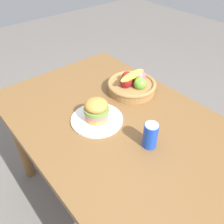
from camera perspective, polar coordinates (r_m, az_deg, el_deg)
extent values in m
plane|color=slate|center=(1.80, 1.41, -20.62)|extent=(8.00, 8.00, 0.00)
cube|color=brown|center=(1.23, 1.94, -3.26)|extent=(1.40, 0.90, 0.04)
cylinder|color=brown|center=(1.78, -21.27, -6.75)|extent=(0.07, 0.07, 0.71)
cylinder|color=brown|center=(2.01, -2.07, 2.62)|extent=(0.07, 0.07, 0.71)
cylinder|color=white|center=(1.22, -3.64, -1.80)|extent=(0.27, 0.27, 0.01)
cylinder|color=tan|center=(1.21, -3.68, -1.05)|extent=(0.12, 0.12, 0.03)
cylinder|color=#C67075|center=(1.19, -3.73, -0.09)|extent=(0.12, 0.12, 0.02)
cylinder|color=olive|center=(1.18, -3.77, 0.66)|extent=(0.13, 0.13, 0.02)
ellipsoid|color=gold|center=(1.16, -3.82, 1.64)|extent=(0.12, 0.12, 0.06)
cylinder|color=blue|center=(1.07, 9.10, -5.70)|extent=(0.07, 0.07, 0.12)
cylinder|color=silver|center=(1.03, 9.45, -3.20)|extent=(0.06, 0.06, 0.00)
cylinder|color=#9E7542|center=(1.43, 4.72, 5.95)|extent=(0.28, 0.28, 0.05)
torus|color=#9E7542|center=(1.42, 4.77, 6.79)|extent=(0.29, 0.29, 0.02)
sphere|color=#6BAD38|center=(1.37, 6.76, 6.82)|extent=(0.07, 0.07, 0.07)
sphere|color=#D16066|center=(1.44, 6.52, 8.56)|extent=(0.08, 0.08, 0.08)
sphere|color=red|center=(1.43, 3.69, 8.39)|extent=(0.07, 0.07, 0.07)
sphere|color=maroon|center=(1.38, 3.38, 7.25)|extent=(0.07, 0.07, 0.07)
ellipsoid|color=yellow|center=(1.38, 4.90, 8.74)|extent=(0.06, 0.19, 0.05)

